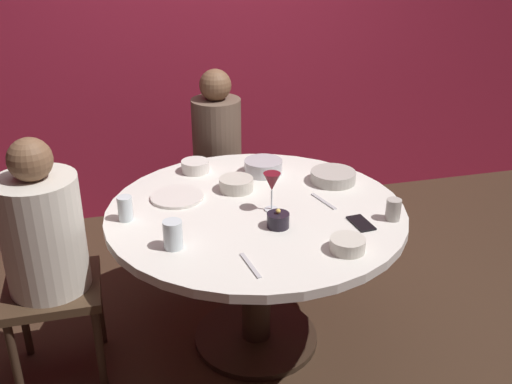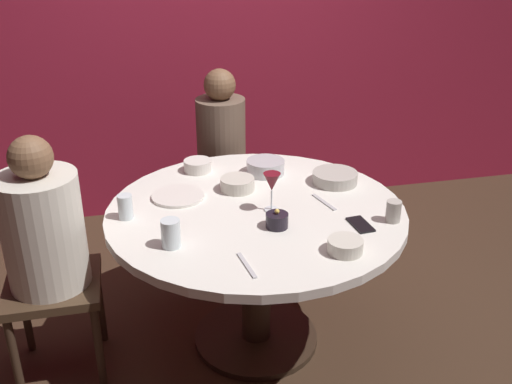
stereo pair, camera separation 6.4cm
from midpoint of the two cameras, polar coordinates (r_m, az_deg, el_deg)
ground_plane at (r=3.01m, az=0.63°, el=-13.99°), size 8.00×8.00×0.00m
back_wall at (r=3.94m, az=-4.90°, el=16.32°), size 6.00×0.10×2.60m
dining_table at (r=2.68m, az=0.69°, el=-4.46°), size 1.32×1.32×0.72m
seated_diner_left at (r=2.59m, az=-19.11°, el=-3.90°), size 0.40×0.40×1.13m
seated_diner_back at (r=3.43m, az=-2.84°, el=4.69°), size 0.40×0.40×1.14m
candle_holder at (r=2.45m, az=2.79°, el=-2.75°), size 0.09×0.09×0.08m
wine_glass at (r=2.54m, az=2.26°, el=0.81°), size 0.08×0.08×0.18m
dinner_plate at (r=2.73m, az=-6.86°, el=-0.38°), size 0.24×0.24×0.01m
cell_phone at (r=2.51m, az=10.77°, el=-3.11°), size 0.08×0.15×0.01m
bowl_serving_large at (r=2.96m, az=1.55°, el=2.43°), size 0.19×0.19×0.07m
bowl_salad_center at (r=3.00m, az=-5.03°, el=2.55°), size 0.14×0.14×0.06m
bowl_small_white at (r=2.78m, az=-1.14°, el=0.78°), size 0.16×0.16×0.06m
bowl_sauce_side at (r=2.30m, az=9.40°, el=-5.16°), size 0.14×0.14×0.05m
bowl_rice_portion at (r=2.88m, az=8.26°, el=1.39°), size 0.22×0.22×0.05m
cup_near_candle at (r=2.56m, az=13.82°, el=-1.82°), size 0.06×0.06×0.09m
cup_by_left_diner at (r=2.31m, az=-7.43°, el=-3.99°), size 0.08×0.08×0.12m
cup_by_right_diner at (r=2.56m, az=-11.80°, el=-1.41°), size 0.06×0.06×0.11m
fork_near_plate at (r=2.20m, az=-0.06°, el=-7.08°), size 0.04×0.18×0.01m
knife_near_plate at (r=2.68m, az=7.26°, el=-0.97°), size 0.06×0.18×0.01m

